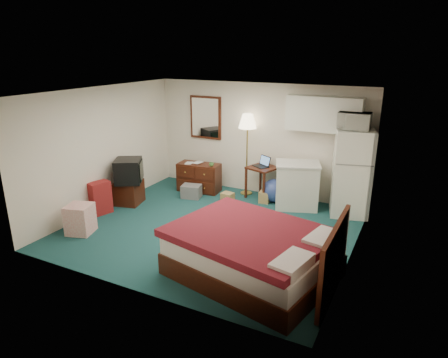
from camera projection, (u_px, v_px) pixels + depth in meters
The scene contains 25 objects.
floor at pixel (212, 228), 7.45m from camera, with size 5.00×4.50×0.01m, color #143737.
ceiling at pixel (210, 92), 6.67m from camera, with size 5.00×4.50×0.01m, color silver.
walls at pixel (211, 164), 7.06m from camera, with size 5.01×4.51×2.50m.
mirror at pixel (206, 117), 9.40m from camera, with size 0.80×0.06×1.00m, color white, non-canonical shape.
upper_cabinets at pixel (324, 114), 7.98m from camera, with size 1.50×0.35×0.70m, color white, non-canonical shape.
headboard at pixel (334, 259), 5.26m from camera, with size 0.06×1.56×1.00m, color black, non-canonical shape.
dresser at pixel (199, 177), 9.32m from camera, with size 0.97×0.44×0.66m, color black, non-canonical shape.
floor_lamp at pixel (247, 155), 8.96m from camera, with size 0.40×0.40×1.84m, color gold, non-canonical shape.
desk at pixel (262, 182), 8.88m from camera, with size 0.57×0.57×0.72m, color black, non-canonical shape.
exercise_ball at pixel (274, 191), 8.68m from camera, with size 0.50×0.50×0.50m, color navy.
kitchen_counter at pixel (297, 186), 8.33m from camera, with size 0.85×0.65×0.93m, color white, non-canonical shape.
fridge at pixel (352, 173), 7.86m from camera, with size 0.71×0.71×1.73m, color white, non-canonical shape.
bed at pixel (252, 253), 5.83m from camera, with size 2.20×1.71×0.70m, color #410F13, non-canonical shape.
tv_stand at pixel (129, 192), 8.60m from camera, with size 0.50×0.54×0.50m, color black, non-canonical shape.
suitcase at pixel (100, 198), 8.04m from camera, with size 0.26×0.41×0.67m, color maroon, non-canonical shape.
retail_box at pixel (80, 219), 7.20m from camera, with size 0.43×0.43×0.53m, color white, non-canonical shape.
file_bin at pixel (191, 191), 8.95m from camera, with size 0.42×0.31×0.29m, color slate, non-canonical shape.
cardboard_box_a at pixel (228, 197), 8.70m from camera, with size 0.25×0.21×0.21m, color #A17D47, non-canonical shape.
cardboard_box_b at pixel (265, 197), 8.68m from camera, with size 0.21×0.25×0.25m, color #A17D47, non-canonical shape.
laptop at pixel (261, 162), 8.73m from camera, with size 0.33×0.27×0.23m, color black, non-canonical shape.
crt_tv at pixel (128, 171), 8.39m from camera, with size 0.54×0.58×0.50m, color black, non-canonical shape.
microwave at pixel (354, 119), 7.51m from camera, with size 0.59×0.33×0.40m, color white.
book_a at pixel (186, 159), 9.21m from camera, with size 0.16×0.02×0.22m, color #A17D47.
book_b at pixel (195, 157), 9.28m from camera, with size 0.18×0.02×0.24m, color #A17D47.
mug at pixel (211, 164), 8.99m from camera, with size 0.11×0.09×0.11m, color #478039.
Camera 1 is at (3.27, -5.96, 3.20)m, focal length 32.00 mm.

